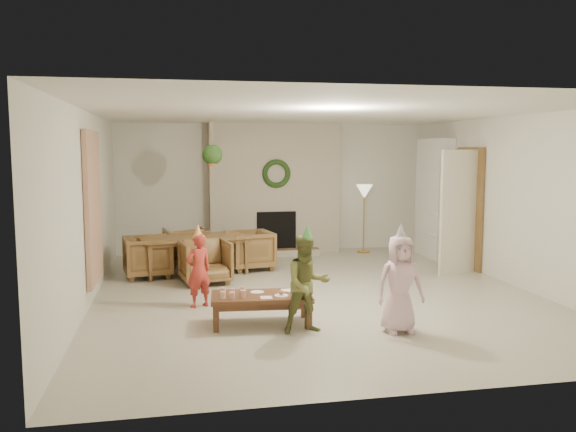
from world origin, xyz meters
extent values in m
plane|color=#B7B29E|center=(0.00, 0.00, 0.00)|extent=(7.00, 7.00, 0.00)
plane|color=white|center=(0.00, 0.00, 2.50)|extent=(7.00, 7.00, 0.00)
plane|color=silver|center=(0.00, 3.50, 1.25)|extent=(7.00, 0.00, 7.00)
plane|color=silver|center=(0.00, -3.50, 1.25)|extent=(7.00, 0.00, 7.00)
plane|color=silver|center=(-3.00, 0.00, 1.25)|extent=(0.00, 7.00, 7.00)
plane|color=silver|center=(3.00, 0.00, 1.25)|extent=(0.00, 7.00, 7.00)
cube|color=#4D2214|center=(0.00, 3.30, 1.25)|extent=(2.50, 0.40, 2.50)
cube|color=#5D3119|center=(0.00, 2.95, 0.06)|extent=(1.60, 0.30, 0.12)
cube|color=black|center=(0.00, 3.12, 0.45)|extent=(0.75, 0.12, 0.75)
torus|color=#1B3815|center=(0.00, 3.07, 1.55)|extent=(0.54, 0.10, 0.54)
cylinder|color=gold|center=(1.72, 3.00, 0.01)|extent=(0.25, 0.25, 0.03)
cylinder|color=gold|center=(1.72, 3.00, 0.62)|extent=(0.03, 0.03, 1.19)
cone|color=beige|center=(1.72, 3.00, 1.19)|extent=(0.32, 0.32, 0.27)
cube|color=white|center=(2.84, 2.30, 1.10)|extent=(0.30, 1.00, 2.20)
cube|color=white|center=(2.82, 2.30, 0.45)|extent=(0.30, 0.92, 0.03)
cube|color=white|center=(2.82, 2.30, 0.85)|extent=(0.30, 0.92, 0.03)
cube|color=white|center=(2.82, 2.30, 1.25)|extent=(0.30, 0.92, 0.03)
cube|color=white|center=(2.82, 2.30, 1.65)|extent=(0.30, 0.92, 0.03)
cube|color=#B23321|center=(2.80, 2.15, 0.59)|extent=(0.20, 0.40, 0.24)
cube|color=navy|center=(2.80, 2.35, 0.99)|extent=(0.20, 0.44, 0.24)
cube|color=#A48A23|center=(2.80, 2.20, 1.38)|extent=(0.20, 0.36, 0.22)
cube|color=brown|center=(2.96, 1.20, 1.02)|extent=(0.05, 0.86, 2.04)
cube|color=beige|center=(2.58, 0.82, 1.00)|extent=(0.77, 0.32, 2.00)
cube|color=beige|center=(-2.96, 0.20, 1.25)|extent=(0.06, 1.20, 2.00)
imported|color=brown|center=(-1.59, 1.63, 0.30)|extent=(1.83, 1.22, 0.59)
imported|color=brown|center=(-1.47, 0.90, 0.33)|extent=(0.81, 0.83, 0.66)
imported|color=brown|center=(-1.72, 2.36, 0.33)|extent=(0.81, 0.83, 0.66)
imported|color=brown|center=(-2.33, 1.51, 0.33)|extent=(0.83, 0.81, 0.66)
imported|color=brown|center=(-0.68, 1.79, 0.33)|extent=(0.83, 0.81, 0.66)
cylinder|color=tan|center=(-1.30, 1.50, 2.15)|extent=(0.01, 0.01, 0.70)
cylinder|color=#A55735|center=(-1.30, 1.50, 1.80)|extent=(0.16, 0.16, 0.12)
sphere|color=#204316|center=(-1.30, 1.50, 1.92)|extent=(0.32, 0.32, 0.32)
cube|color=#58331D|center=(-0.95, -1.33, 0.33)|extent=(1.19, 0.67, 0.05)
cube|color=#58331D|center=(-0.95, -1.33, 0.26)|extent=(1.09, 0.57, 0.07)
cube|color=#58331D|center=(-1.49, -1.51, 0.15)|extent=(0.07, 0.07, 0.30)
cube|color=#58331D|center=(-0.45, -1.60, 0.15)|extent=(0.07, 0.07, 0.30)
cube|color=#58331D|center=(-1.45, -1.05, 0.15)|extent=(0.07, 0.07, 0.30)
cube|color=#58331D|center=(-0.41, -1.14, 0.15)|extent=(0.07, 0.07, 0.30)
cylinder|color=white|center=(-1.40, -1.42, 0.39)|extent=(0.07, 0.07, 0.08)
cylinder|color=white|center=(-1.38, -1.24, 0.39)|extent=(0.07, 0.07, 0.08)
cylinder|color=white|center=(-1.30, -1.47, 0.39)|extent=(0.07, 0.07, 0.08)
cylinder|color=white|center=(-1.28, -1.30, 0.39)|extent=(0.07, 0.07, 0.08)
cylinder|color=white|center=(-1.17, -1.41, 0.39)|extent=(0.07, 0.07, 0.08)
cylinder|color=white|center=(-1.15, -1.24, 0.39)|extent=(0.07, 0.07, 0.08)
cylinder|color=white|center=(-0.98, -1.22, 0.36)|extent=(0.17, 0.17, 0.01)
cylinder|color=white|center=(-0.74, -1.43, 0.36)|extent=(0.17, 0.17, 0.01)
cylinder|color=white|center=(-0.55, -1.27, 0.36)|extent=(0.17, 0.17, 0.01)
sphere|color=tan|center=(-0.74, -1.43, 0.39)|extent=(0.07, 0.07, 0.06)
cube|color=#FEBEBB|center=(-0.92, -1.49, 0.35)|extent=(0.14, 0.14, 0.01)
cube|color=#FEBEBB|center=(-0.63, -1.19, 0.35)|extent=(0.14, 0.14, 0.01)
imported|color=#B02F25|center=(-1.62, -0.43, 0.47)|extent=(0.41, 0.35, 0.95)
cone|color=#F0E250|center=(-1.62, -0.43, 0.99)|extent=(0.14, 0.14, 0.18)
imported|color=olive|center=(-0.50, -1.70, 0.54)|extent=(0.57, 0.47, 1.08)
cone|color=green|center=(-0.50, -1.70, 1.12)|extent=(0.15, 0.15, 0.18)
imported|color=beige|center=(0.50, -1.89, 0.54)|extent=(0.53, 0.34, 1.08)
cone|color=#B1AFB6|center=(0.50, -1.89, 1.12)|extent=(0.16, 0.16, 0.19)
camera|label=1|loc=(-1.91, -7.83, 2.01)|focal=36.58mm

